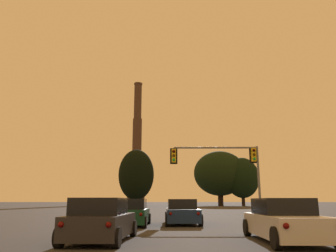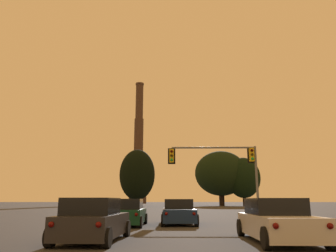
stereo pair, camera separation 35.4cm
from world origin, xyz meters
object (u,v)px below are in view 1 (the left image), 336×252
sedan_center_lane_front (182,212)px  hatchback_left_lane_front (132,213)px  sedan_right_lane_second (284,221)px  traffic_light_overhead_right (227,162)px  smokestack (137,154)px  hatchback_left_lane_second (101,221)px

sedan_center_lane_front → hatchback_left_lane_front: (-2.81, -1.42, -0.00)m
sedan_right_lane_second → traffic_light_overhead_right: (0.55, 13.77, 3.58)m
traffic_light_overhead_right → smokestack: (-19.62, 122.67, 17.70)m
hatchback_left_lane_second → smokestack: bearing=97.7°
hatchback_left_lane_second → traffic_light_overhead_right: (6.76, 13.81, 3.58)m
sedan_right_lane_second → hatchback_left_lane_second: bearing=-178.8°
sedan_right_lane_second → smokestack: bearing=98.8°
sedan_center_lane_front → traffic_light_overhead_right: size_ratio=0.68×
traffic_light_overhead_right → smokestack: smokestack is taller
hatchback_left_lane_second → hatchback_left_lane_front: bearing=90.4°
hatchback_left_lane_second → hatchback_left_lane_front: 6.97m
hatchback_left_lane_second → hatchback_left_lane_front: (0.23, 6.97, 0.00)m
hatchback_left_lane_second → sedan_right_lane_second: hatchback_left_lane_second is taller
hatchback_left_lane_second → traffic_light_overhead_right: 15.79m
traffic_light_overhead_right → sedan_center_lane_front: bearing=-124.5°
sedan_center_lane_front → hatchback_left_lane_second: 8.92m
sedan_center_lane_front → traffic_light_overhead_right: traffic_light_overhead_right is taller
hatchback_left_lane_second → sedan_right_lane_second: 6.21m
smokestack → sedan_center_lane_front: bearing=-82.9°
sedan_center_lane_front → hatchback_left_lane_second: bearing=-110.9°
hatchback_left_lane_second → hatchback_left_lane_front: size_ratio=1.01×
smokestack → traffic_light_overhead_right: bearing=-80.9°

